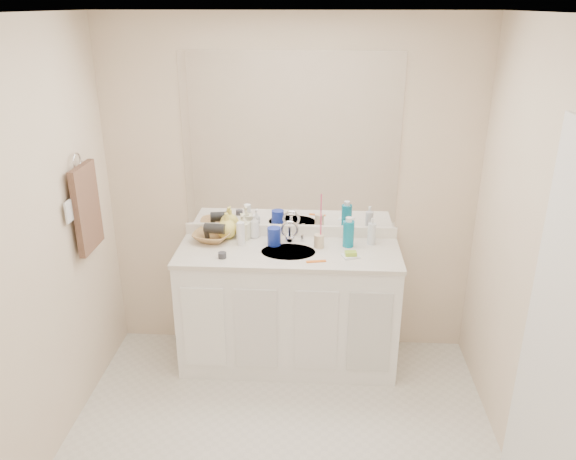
% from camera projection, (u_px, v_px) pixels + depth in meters
% --- Properties ---
extents(ceiling, '(2.60, 2.60, 0.02)m').
position_uv_depth(ceiling, '(274.00, 14.00, 2.29)').
color(ceiling, white).
rests_on(ceiling, wall_back).
extents(wall_back, '(2.60, 0.02, 2.40)m').
position_uv_depth(wall_back, '(291.00, 193.00, 3.94)').
color(wall_back, beige).
rests_on(wall_back, floor).
extents(wall_left, '(0.02, 2.60, 2.40)m').
position_uv_depth(wall_left, '(18.00, 270.00, 2.81)').
color(wall_left, beige).
rests_on(wall_left, floor).
extents(wall_right, '(0.02, 2.60, 2.40)m').
position_uv_depth(wall_right, '(548.00, 284.00, 2.67)').
color(wall_right, beige).
rests_on(wall_right, floor).
extents(vanity_cabinet, '(1.50, 0.55, 0.85)m').
position_uv_depth(vanity_cabinet, '(288.00, 309.00, 3.98)').
color(vanity_cabinet, white).
rests_on(vanity_cabinet, floor).
extents(countertop, '(1.52, 0.57, 0.03)m').
position_uv_depth(countertop, '(288.00, 252.00, 3.81)').
color(countertop, silver).
rests_on(countertop, vanity_cabinet).
extents(backsplash, '(1.52, 0.03, 0.08)m').
position_uv_depth(backsplash, '(290.00, 231.00, 4.03)').
color(backsplash, white).
rests_on(backsplash, countertop).
extents(sink_basin, '(0.37, 0.37, 0.02)m').
position_uv_depth(sink_basin, '(288.00, 253.00, 3.80)').
color(sink_basin, silver).
rests_on(sink_basin, countertop).
extents(faucet, '(0.02, 0.02, 0.11)m').
position_uv_depth(faucet, '(290.00, 234.00, 3.94)').
color(faucet, silver).
rests_on(faucet, countertop).
extents(mirror, '(1.48, 0.01, 1.20)m').
position_uv_depth(mirror, '(291.00, 143.00, 3.80)').
color(mirror, white).
rests_on(mirror, wall_back).
extents(blue_mug, '(0.10, 0.10, 0.13)m').
position_uv_depth(blue_mug, '(274.00, 236.00, 3.88)').
color(blue_mug, '#162997').
rests_on(blue_mug, countertop).
extents(tan_cup, '(0.08, 0.08, 0.09)m').
position_uv_depth(tan_cup, '(319.00, 241.00, 3.84)').
color(tan_cup, beige).
rests_on(tan_cup, countertop).
extents(toothbrush, '(0.01, 0.04, 0.20)m').
position_uv_depth(toothbrush, '(321.00, 227.00, 3.80)').
color(toothbrush, '#F54075').
rests_on(toothbrush, tan_cup).
extents(mouthwash_bottle, '(0.09, 0.09, 0.18)m').
position_uv_depth(mouthwash_bottle, '(348.00, 234.00, 3.84)').
color(mouthwash_bottle, '#0C7796').
rests_on(mouthwash_bottle, countertop).
extents(clear_pump_bottle, '(0.07, 0.07, 0.15)m').
position_uv_depth(clear_pump_bottle, '(372.00, 234.00, 3.88)').
color(clear_pump_bottle, silver).
rests_on(clear_pump_bottle, countertop).
extents(soap_dish, '(0.13, 0.12, 0.01)m').
position_uv_depth(soap_dish, '(351.00, 256.00, 3.71)').
color(soap_dish, white).
rests_on(soap_dish, countertop).
extents(green_soap, '(0.08, 0.06, 0.03)m').
position_uv_depth(green_soap, '(351.00, 254.00, 3.70)').
color(green_soap, '#9BC42F').
rests_on(green_soap, soap_dish).
extents(orange_comb, '(0.13, 0.05, 0.01)m').
position_uv_depth(orange_comb, '(316.00, 261.00, 3.64)').
color(orange_comb, orange).
rests_on(orange_comb, countertop).
extents(dark_jar, '(0.07, 0.07, 0.04)m').
position_uv_depth(dark_jar, '(222.00, 255.00, 3.69)').
color(dark_jar, '#313238').
rests_on(dark_jar, countertop).
extents(extra_white_bottle, '(0.06, 0.06, 0.17)m').
position_uv_depth(extra_white_bottle, '(241.00, 234.00, 3.87)').
color(extra_white_bottle, white).
rests_on(extra_white_bottle, countertop).
extents(soap_bottle_white, '(0.08, 0.08, 0.17)m').
position_uv_depth(soap_bottle_white, '(255.00, 226.00, 3.99)').
color(soap_bottle_white, white).
rests_on(soap_bottle_white, countertop).
extents(soap_bottle_cream, '(0.10, 0.10, 0.19)m').
position_uv_depth(soap_bottle_cream, '(244.00, 226.00, 3.97)').
color(soap_bottle_cream, '#F7F2C9').
rests_on(soap_bottle_cream, countertop).
extents(soap_bottle_yellow, '(0.16, 0.16, 0.18)m').
position_uv_depth(soap_bottle_yellow, '(227.00, 225.00, 3.99)').
color(soap_bottle_yellow, '#FCE962').
rests_on(soap_bottle_yellow, countertop).
extents(wicker_basket, '(0.31, 0.31, 0.06)m').
position_uv_depth(wicker_basket, '(212.00, 236.00, 3.96)').
color(wicker_basket, '#A07240').
rests_on(wicker_basket, countertop).
extents(hair_dryer, '(0.15, 0.09, 0.07)m').
position_uv_depth(hair_dryer, '(215.00, 229.00, 3.94)').
color(hair_dryer, black).
rests_on(hair_dryer, wicker_basket).
extents(towel_ring, '(0.01, 0.11, 0.11)m').
position_uv_depth(towel_ring, '(77.00, 161.00, 3.39)').
color(towel_ring, silver).
rests_on(towel_ring, wall_left).
extents(hand_towel, '(0.04, 0.32, 0.55)m').
position_uv_depth(hand_towel, '(87.00, 208.00, 3.51)').
color(hand_towel, '#452F25').
rests_on(hand_towel, towel_ring).
extents(switch_plate, '(0.01, 0.08, 0.13)m').
position_uv_depth(switch_plate, '(69.00, 211.00, 3.30)').
color(switch_plate, white).
rests_on(switch_plate, wall_left).
extents(door, '(0.02, 0.82, 2.00)m').
position_uv_depth(door, '(563.00, 355.00, 2.47)').
color(door, white).
rests_on(door, floor).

